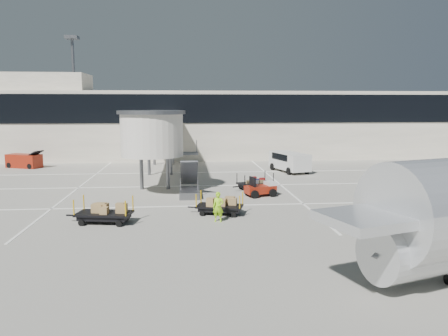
% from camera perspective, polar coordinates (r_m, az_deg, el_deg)
% --- Properties ---
extents(ground, '(140.00, 140.00, 0.00)m').
position_cam_1_polar(ground, '(26.18, -1.35, -5.94)').
color(ground, '#B0AC9D').
rests_on(ground, ground).
extents(lane_markings, '(40.00, 30.00, 0.02)m').
position_cam_1_polar(lane_markings, '(35.27, -3.42, -2.24)').
color(lane_markings, white).
rests_on(lane_markings, ground).
extents(terminal, '(64.00, 12.11, 15.20)m').
position_cam_1_polar(terminal, '(55.34, -3.76, 5.83)').
color(terminal, silver).
rests_on(terminal, ground).
extents(jet_bridge, '(5.70, 20.40, 6.03)m').
position_cam_1_polar(jet_bridge, '(37.73, -8.65, 4.91)').
color(jet_bridge, silver).
rests_on(jet_bridge, ground).
extents(baggage_tug, '(2.36, 1.87, 1.41)m').
position_cam_1_polar(baggage_tug, '(31.07, 4.86, -2.74)').
color(baggage_tug, maroon).
rests_on(baggage_tug, ground).
extents(suitcase_cart, '(3.28, 2.23, 1.28)m').
position_cam_1_polar(suitcase_cart, '(33.51, 4.18, -2.03)').
color(suitcase_cart, black).
rests_on(suitcase_cart, ground).
extents(box_cart_near, '(3.36, 2.00, 1.29)m').
position_cam_1_polar(box_cart_near, '(25.89, -0.40, -4.93)').
color(box_cart_near, black).
rests_on(box_cart_near, ground).
extents(box_cart_far, '(3.71, 1.96, 1.42)m').
position_cam_1_polar(box_cart_far, '(24.79, -15.38, -5.72)').
color(box_cart_far, black).
rests_on(box_cart_far, ground).
extents(ground_worker, '(0.69, 0.54, 1.68)m').
position_cam_1_polar(ground_worker, '(24.15, -0.77, -5.10)').
color(ground_worker, '#91D916').
rests_on(ground_worker, ground).
extents(minivan, '(3.28, 5.24, 1.85)m').
position_cam_1_polar(minivan, '(42.70, 8.45, 1.01)').
color(minivan, silver).
rests_on(minivan, ground).
extents(belt_loader, '(4.04, 2.79, 1.83)m').
position_cam_1_polar(belt_loader, '(49.43, -24.63, 0.84)').
color(belt_loader, maroon).
rests_on(belt_loader, ground).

